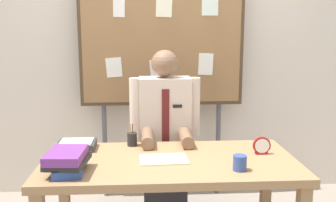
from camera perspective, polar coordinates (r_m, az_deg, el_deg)
The scene contains 10 objects.
back_wall at distance 3.62m, azimuth -1.07°, elevation 7.43°, with size 6.40×0.08×2.70m, color beige.
desk at distance 2.52m, azimuth 0.25°, elevation -10.52°, with size 1.63×0.80×0.72m.
person at distance 3.06m, azimuth -0.46°, elevation -6.47°, with size 0.55×0.56×1.40m.
bulletin_board at distance 3.41m, azimuth -0.92°, elevation 9.11°, with size 1.45×0.09×2.09m.
book_stack at distance 2.33m, azimuth -14.79°, elevation -8.63°, with size 0.25×0.32×0.13m.
open_notebook at distance 2.47m, azimuth -0.64°, elevation -8.71°, with size 0.30×0.20×0.01m, color #F4EFCC.
desk_clock at distance 2.65m, azimuth 13.79°, elevation -6.58°, with size 0.12×0.04×0.12m.
coffee_mug at distance 2.33m, azimuth 10.64°, elevation -9.04°, with size 0.08×0.08×0.09m, color #334C8C.
pen_holder at distance 2.77m, azimuth -5.38°, elevation -5.66°, with size 0.07×0.07×0.16m.
paper_tray at distance 2.77m, azimuth -13.45°, elevation -6.41°, with size 0.26×0.20×0.06m.
Camera 1 is at (-0.16, -2.35, 1.54)m, focal length 40.91 mm.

